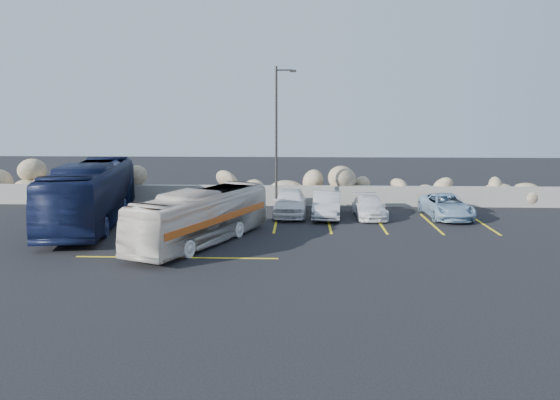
{
  "coord_description": "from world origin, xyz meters",
  "views": [
    {
      "loc": [
        3.84,
        -20.34,
        5.8
      ],
      "look_at": [
        2.92,
        4.0,
        1.68
      ],
      "focal_mm": 35.0,
      "sensor_mm": 36.0,
      "label": 1
    }
  ],
  "objects_px": {
    "vintage_bus": "(201,217)",
    "car_b": "(327,205)",
    "car_a": "(290,202)",
    "car_c": "(369,207)",
    "tour_coach": "(91,194)",
    "car_d": "(446,206)",
    "lamppost": "(277,136)"
  },
  "relations": [
    {
      "from": "vintage_bus",
      "to": "car_a",
      "type": "height_order",
      "value": "vintage_bus"
    },
    {
      "from": "tour_coach",
      "to": "car_a",
      "type": "bearing_deg",
      "value": 6.83
    },
    {
      "from": "car_b",
      "to": "vintage_bus",
      "type": "bearing_deg",
      "value": -129.57
    },
    {
      "from": "lamppost",
      "to": "car_d",
      "type": "relative_size",
      "value": 1.77
    },
    {
      "from": "vintage_bus",
      "to": "tour_coach",
      "type": "relative_size",
      "value": 0.75
    },
    {
      "from": "car_a",
      "to": "car_c",
      "type": "xyz_separation_m",
      "value": [
        4.28,
        -0.26,
        -0.18
      ]
    },
    {
      "from": "vintage_bus",
      "to": "car_b",
      "type": "relative_size",
      "value": 2.05
    },
    {
      "from": "lamppost",
      "to": "car_b",
      "type": "distance_m",
      "value": 4.63
    },
    {
      "from": "lamppost",
      "to": "car_a",
      "type": "height_order",
      "value": "lamppost"
    },
    {
      "from": "car_a",
      "to": "car_d",
      "type": "relative_size",
      "value": 0.96
    },
    {
      "from": "vintage_bus",
      "to": "car_d",
      "type": "distance_m",
      "value": 13.54
    },
    {
      "from": "car_b",
      "to": "car_c",
      "type": "bearing_deg",
      "value": 6.86
    },
    {
      "from": "car_d",
      "to": "tour_coach",
      "type": "bearing_deg",
      "value": -174.28
    },
    {
      "from": "lamppost",
      "to": "car_a",
      "type": "xyz_separation_m",
      "value": [
        0.71,
        -0.62,
        -3.55
      ]
    },
    {
      "from": "tour_coach",
      "to": "car_d",
      "type": "bearing_deg",
      "value": -0.88
    },
    {
      "from": "vintage_bus",
      "to": "car_d",
      "type": "height_order",
      "value": "vintage_bus"
    },
    {
      "from": "car_b",
      "to": "car_d",
      "type": "bearing_deg",
      "value": 5.43
    },
    {
      "from": "car_b",
      "to": "car_d",
      "type": "distance_m",
      "value": 6.39
    },
    {
      "from": "car_a",
      "to": "car_c",
      "type": "bearing_deg",
      "value": -2.71
    },
    {
      "from": "car_b",
      "to": "car_c",
      "type": "relative_size",
      "value": 1.07
    },
    {
      "from": "car_c",
      "to": "car_d",
      "type": "bearing_deg",
      "value": -0.87
    },
    {
      "from": "car_c",
      "to": "lamppost",
      "type": "bearing_deg",
      "value": 168.51
    },
    {
      "from": "lamppost",
      "to": "car_b",
      "type": "relative_size",
      "value": 1.95
    },
    {
      "from": "car_a",
      "to": "car_d",
      "type": "bearing_deg",
      "value": -0.7
    },
    {
      "from": "vintage_bus",
      "to": "car_c",
      "type": "bearing_deg",
      "value": 61.24
    },
    {
      "from": "car_b",
      "to": "tour_coach",
      "type": "bearing_deg",
      "value": -164.57
    },
    {
      "from": "vintage_bus",
      "to": "car_b",
      "type": "bearing_deg",
      "value": 70.32
    },
    {
      "from": "tour_coach",
      "to": "car_c",
      "type": "height_order",
      "value": "tour_coach"
    },
    {
      "from": "car_b",
      "to": "car_c",
      "type": "xyz_separation_m",
      "value": [
        2.29,
        0.11,
        -0.12
      ]
    },
    {
      "from": "tour_coach",
      "to": "car_a",
      "type": "xyz_separation_m",
      "value": [
        9.87,
        2.76,
        -0.81
      ]
    },
    {
      "from": "lamppost",
      "to": "vintage_bus",
      "type": "height_order",
      "value": "lamppost"
    },
    {
      "from": "car_c",
      "to": "car_d",
      "type": "height_order",
      "value": "car_d"
    }
  ]
}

